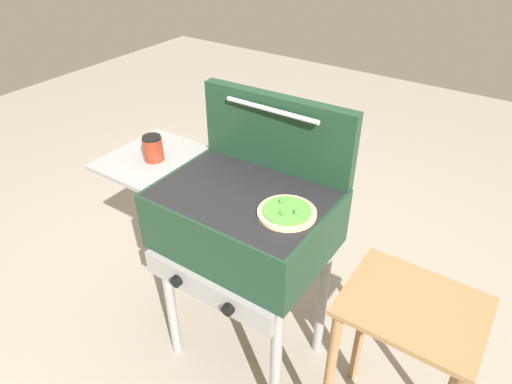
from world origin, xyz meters
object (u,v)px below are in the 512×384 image
prep_table (403,345)px  sauce_jar (153,148)px  pizza_veggie (287,212)px  grill (242,223)px

prep_table → sauce_jar: bearing=-179.4°
pizza_veggie → sauce_jar: size_ratio=1.94×
grill → sauce_jar: size_ratio=9.19×
pizza_veggie → prep_table: size_ratio=0.28×
grill → pizza_veggie: 0.26m
sauce_jar → pizza_veggie: bearing=-1.5°
pizza_veggie → sauce_jar: sauce_jar is taller
sauce_jar → grill: bearing=0.9°
sauce_jar → prep_table: size_ratio=0.14×
prep_table → pizza_veggie: bearing=-176.6°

